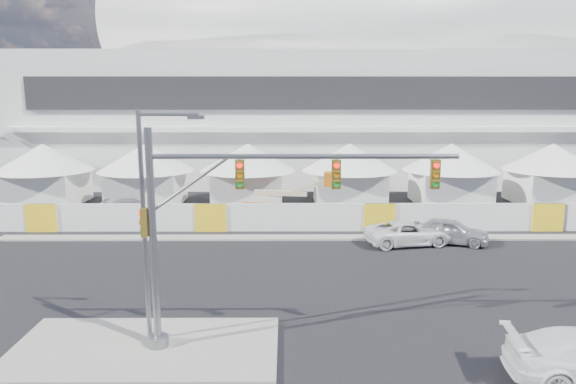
{
  "coord_description": "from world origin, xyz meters",
  "views": [
    {
      "loc": [
        -0.68,
        -21.07,
        9.44
      ],
      "look_at": [
        -0.52,
        10.0,
        3.67
      ],
      "focal_mm": 32.0,
      "sensor_mm": 36.0,
      "label": 1
    }
  ],
  "objects_px": {
    "pickup_curb": "(408,233)",
    "lot_car_c": "(134,207)",
    "traffic_mast": "(215,228)",
    "boom_lift": "(274,207)",
    "sedan_silver": "(450,231)",
    "streetlight_median": "(150,212)"
  },
  "relations": [
    {
      "from": "pickup_curb",
      "to": "lot_car_c",
      "type": "height_order",
      "value": "pickup_curb"
    },
    {
      "from": "boom_lift",
      "to": "sedan_silver",
      "type": "bearing_deg",
      "value": -20.24
    },
    {
      "from": "sedan_silver",
      "to": "streetlight_median",
      "type": "bearing_deg",
      "value": 152.46
    },
    {
      "from": "streetlight_median",
      "to": "boom_lift",
      "type": "distance_m",
      "value": 21.23
    },
    {
      "from": "traffic_mast",
      "to": "sedan_silver",
      "type": "bearing_deg",
      "value": 47.05
    },
    {
      "from": "sedan_silver",
      "to": "pickup_curb",
      "type": "distance_m",
      "value": 2.83
    },
    {
      "from": "pickup_curb",
      "to": "streetlight_median",
      "type": "xyz_separation_m",
      "value": [
        -13.01,
        -13.5,
        4.47
      ]
    },
    {
      "from": "lot_car_c",
      "to": "streetlight_median",
      "type": "relative_size",
      "value": 0.53
    },
    {
      "from": "lot_car_c",
      "to": "pickup_curb",
      "type": "bearing_deg",
      "value": -119.46
    },
    {
      "from": "lot_car_c",
      "to": "traffic_mast",
      "type": "height_order",
      "value": "traffic_mast"
    },
    {
      "from": "pickup_curb",
      "to": "lot_car_c",
      "type": "relative_size",
      "value": 1.18
    },
    {
      "from": "pickup_curb",
      "to": "streetlight_median",
      "type": "distance_m",
      "value": 19.28
    },
    {
      "from": "traffic_mast",
      "to": "boom_lift",
      "type": "height_order",
      "value": "traffic_mast"
    },
    {
      "from": "boom_lift",
      "to": "pickup_curb",
      "type": "bearing_deg",
      "value": -28.63
    },
    {
      "from": "pickup_curb",
      "to": "boom_lift",
      "type": "relative_size",
      "value": 0.72
    },
    {
      "from": "pickup_curb",
      "to": "traffic_mast",
      "type": "xyz_separation_m",
      "value": [
        -10.53,
        -14.05,
        3.97
      ]
    },
    {
      "from": "sedan_silver",
      "to": "lot_car_c",
      "type": "relative_size",
      "value": 1.03
    },
    {
      "from": "lot_car_c",
      "to": "boom_lift",
      "type": "relative_size",
      "value": 0.61
    },
    {
      "from": "pickup_curb",
      "to": "lot_car_c",
      "type": "distance_m",
      "value": 21.82
    },
    {
      "from": "traffic_mast",
      "to": "streetlight_median",
      "type": "xyz_separation_m",
      "value": [
        -2.48,
        0.54,
        0.5
      ]
    },
    {
      "from": "streetlight_median",
      "to": "traffic_mast",
      "type": "bearing_deg",
      "value": -12.34
    },
    {
      "from": "pickup_curb",
      "to": "streetlight_median",
      "type": "height_order",
      "value": "streetlight_median"
    }
  ]
}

